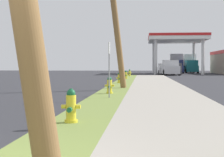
{
  "coord_description": "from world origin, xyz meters",
  "views": [
    {
      "loc": [
        2.12,
        -3.76,
        1.38
      ],
      "look_at": [
        0.64,
        13.58,
        0.72
      ],
      "focal_mm": 57.94,
      "sensor_mm": 36.0,
      "label": 1
    }
  ],
  "objects_px": {
    "fire_hydrant_fifth": "(130,73)",
    "truck_silver_at_forecourt": "(169,68)",
    "fire_hydrant_third": "(119,78)",
    "truck_navy_at_far_bay": "(176,64)",
    "car_white_by_near_pump": "(164,69)",
    "street_sign_post": "(109,58)",
    "fire_hydrant_second": "(110,86)",
    "utility_pole_midground": "(115,12)",
    "fire_hydrant_nearest": "(71,108)",
    "fire_hydrant_fourth": "(126,75)",
    "truck_teal_on_apron": "(189,64)"
  },
  "relations": [
    {
      "from": "fire_hydrant_fifth",
      "to": "truck_silver_at_forecourt",
      "type": "height_order",
      "value": "truck_silver_at_forecourt"
    },
    {
      "from": "fire_hydrant_third",
      "to": "truck_navy_at_far_bay",
      "type": "height_order",
      "value": "truck_navy_at_far_bay"
    },
    {
      "from": "car_white_by_near_pump",
      "to": "street_sign_post",
      "type": "bearing_deg",
      "value": -96.38
    },
    {
      "from": "truck_navy_at_far_bay",
      "to": "car_white_by_near_pump",
      "type": "bearing_deg",
      "value": -108.7
    },
    {
      "from": "fire_hydrant_third",
      "to": "truck_navy_at_far_bay",
      "type": "distance_m",
      "value": 35.31
    },
    {
      "from": "car_white_by_near_pump",
      "to": "truck_silver_at_forecourt",
      "type": "xyz_separation_m",
      "value": [
        0.47,
        -4.02,
        0.19
      ]
    },
    {
      "from": "fire_hydrant_second",
      "to": "utility_pole_midground",
      "type": "height_order",
      "value": "utility_pole_midground"
    },
    {
      "from": "fire_hydrant_fifth",
      "to": "truck_navy_at_far_bay",
      "type": "height_order",
      "value": "truck_navy_at_far_bay"
    },
    {
      "from": "fire_hydrant_nearest",
      "to": "fire_hydrant_fifth",
      "type": "height_order",
      "value": "same"
    },
    {
      "from": "utility_pole_midground",
      "to": "truck_navy_at_far_bay",
      "type": "distance_m",
      "value": 40.54
    },
    {
      "from": "utility_pole_midground",
      "to": "truck_silver_at_forecourt",
      "type": "relative_size",
      "value": 1.45
    },
    {
      "from": "truck_silver_at_forecourt",
      "to": "truck_navy_at_far_bay",
      "type": "height_order",
      "value": "truck_navy_at_far_bay"
    },
    {
      "from": "fire_hydrant_nearest",
      "to": "fire_hydrant_third",
      "type": "xyz_separation_m",
      "value": [
        -0.05,
        16.9,
        0.0
      ]
    },
    {
      "from": "fire_hydrant_fourth",
      "to": "utility_pole_midground",
      "type": "distance_m",
      "value": 13.57
    },
    {
      "from": "fire_hydrant_second",
      "to": "street_sign_post",
      "type": "relative_size",
      "value": 0.35
    },
    {
      "from": "fire_hydrant_fourth",
      "to": "utility_pole_midground",
      "type": "relative_size",
      "value": 0.09
    },
    {
      "from": "fire_hydrant_second",
      "to": "utility_pole_midground",
      "type": "distance_m",
      "value": 5.24
    },
    {
      "from": "fire_hydrant_third",
      "to": "truck_silver_at_forecourt",
      "type": "bearing_deg",
      "value": 77.74
    },
    {
      "from": "fire_hydrant_second",
      "to": "truck_silver_at_forecourt",
      "type": "relative_size",
      "value": 0.13
    },
    {
      "from": "fire_hydrant_third",
      "to": "truck_silver_at_forecourt",
      "type": "height_order",
      "value": "truck_silver_at_forecourt"
    },
    {
      "from": "utility_pole_midground",
      "to": "truck_silver_at_forecourt",
      "type": "xyz_separation_m",
      "value": [
        5.02,
        28.78,
        -3.29
      ]
    },
    {
      "from": "street_sign_post",
      "to": "truck_teal_on_apron",
      "type": "distance_m",
      "value": 49.56
    },
    {
      "from": "fire_hydrant_fourth",
      "to": "fire_hydrant_fifth",
      "type": "distance_m",
      "value": 8.02
    },
    {
      "from": "fire_hydrant_third",
      "to": "car_white_by_near_pump",
      "type": "xyz_separation_m",
      "value": [
        4.64,
        27.54,
        0.28
      ]
    },
    {
      "from": "fire_hydrant_nearest",
      "to": "truck_navy_at_far_bay",
      "type": "height_order",
      "value": "truck_navy_at_far_bay"
    },
    {
      "from": "street_sign_post",
      "to": "car_white_by_near_pump",
      "type": "bearing_deg",
      "value": 83.62
    },
    {
      "from": "fire_hydrant_fifth",
      "to": "utility_pole_midground",
      "type": "xyz_separation_m",
      "value": [
        -0.04,
        -21.06,
        3.76
      ]
    },
    {
      "from": "utility_pole_midground",
      "to": "fire_hydrant_nearest",
      "type": "bearing_deg",
      "value": -90.2
    },
    {
      "from": "car_white_by_near_pump",
      "to": "truck_teal_on_apron",
      "type": "xyz_separation_m",
      "value": [
        4.72,
        10.22,
        0.77
      ]
    },
    {
      "from": "fire_hydrant_third",
      "to": "fire_hydrant_fifth",
      "type": "distance_m",
      "value": 15.8
    },
    {
      "from": "street_sign_post",
      "to": "truck_navy_at_far_bay",
      "type": "height_order",
      "value": "truck_navy_at_far_bay"
    },
    {
      "from": "car_white_by_near_pump",
      "to": "truck_navy_at_far_bay",
      "type": "bearing_deg",
      "value": 71.3
    },
    {
      "from": "fire_hydrant_third",
      "to": "fire_hydrant_fourth",
      "type": "xyz_separation_m",
      "value": [
        0.09,
        7.78,
        0.0
      ]
    },
    {
      "from": "utility_pole_midground",
      "to": "truck_navy_at_far_bay",
      "type": "relative_size",
      "value": 1.23
    },
    {
      "from": "fire_hydrant_nearest",
      "to": "fire_hydrant_second",
      "type": "relative_size",
      "value": 1.0
    },
    {
      "from": "fire_hydrant_fifth",
      "to": "fire_hydrant_nearest",
      "type": "bearing_deg",
      "value": -90.14
    },
    {
      "from": "fire_hydrant_third",
      "to": "car_white_by_near_pump",
      "type": "height_order",
      "value": "car_white_by_near_pump"
    },
    {
      "from": "fire_hydrant_third",
      "to": "truck_silver_at_forecourt",
      "type": "distance_m",
      "value": 24.08
    },
    {
      "from": "fire_hydrant_nearest",
      "to": "truck_teal_on_apron",
      "type": "bearing_deg",
      "value": 80.34
    },
    {
      "from": "fire_hydrant_second",
      "to": "street_sign_post",
      "type": "height_order",
      "value": "street_sign_post"
    },
    {
      "from": "truck_silver_at_forecourt",
      "to": "fire_hydrant_second",
      "type": "bearing_deg",
      "value": -98.7
    },
    {
      "from": "fire_hydrant_third",
      "to": "fire_hydrant_fourth",
      "type": "relative_size",
      "value": 1.0
    },
    {
      "from": "truck_navy_at_far_bay",
      "to": "fire_hydrant_nearest",
      "type": "bearing_deg",
      "value": -97.71
    },
    {
      "from": "truck_teal_on_apron",
      "to": "utility_pole_midground",
      "type": "bearing_deg",
      "value": -102.15
    },
    {
      "from": "car_white_by_near_pump",
      "to": "truck_silver_at_forecourt",
      "type": "height_order",
      "value": "truck_silver_at_forecourt"
    },
    {
      "from": "fire_hydrant_second",
      "to": "car_white_by_near_pump",
      "type": "distance_m",
      "value": 36.72
    },
    {
      "from": "fire_hydrant_fifth",
      "to": "truck_silver_at_forecourt",
      "type": "relative_size",
      "value": 0.13
    },
    {
      "from": "fire_hydrant_nearest",
      "to": "fire_hydrant_fourth",
      "type": "xyz_separation_m",
      "value": [
        0.04,
        24.68,
        0.0
      ]
    },
    {
      "from": "truck_teal_on_apron",
      "to": "truck_silver_at_forecourt",
      "type": "bearing_deg",
      "value": -106.59
    },
    {
      "from": "fire_hydrant_third",
      "to": "truck_silver_at_forecourt",
      "type": "xyz_separation_m",
      "value": [
        5.11,
        23.52,
        0.47
      ]
    }
  ]
}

